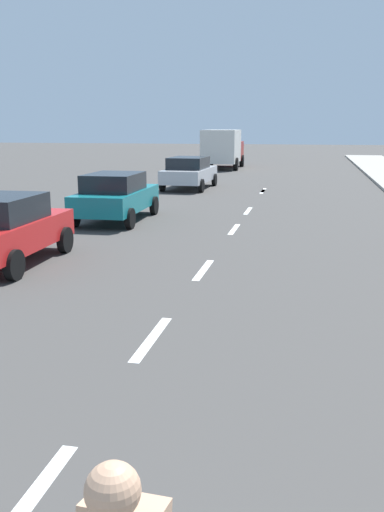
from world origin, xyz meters
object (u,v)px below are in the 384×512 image
Objects in this scene: parked_car_silver at (189,172)px; delivery_truck at (223,148)px; parked_car_teal at (116,195)px; parked_car_red at (6,228)px.

delivery_truck is (-0.46, 13.85, 0.66)m from parked_car_silver.
parked_car_teal is at bearing -90.11° from parked_car_silver.
parked_car_teal is (0.39, 6.19, 0.01)m from parked_car_red.
delivery_truck is at bearing 93.66° from parked_car_silver.
parked_car_silver is at bearing 87.06° from parked_car_teal.
delivery_truck is at bearing 88.03° from parked_car_red.
delivery_truck reaches higher than parked_car_teal.
parked_car_red is at bearing -94.69° from parked_car_teal.
parked_car_red and parked_car_silver have the same top height.
parked_car_teal is 9.97m from parked_car_silver.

